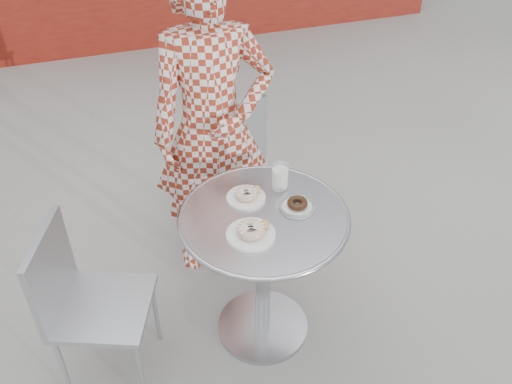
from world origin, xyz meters
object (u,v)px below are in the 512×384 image
object	(u,v)px
plate_checker	(297,205)
milk_cup	(280,178)
plate_near	(252,232)
chair_left	(107,332)
plate_far	(247,195)
bistro_table	(264,247)
seated_person	(213,129)
chair_far	(220,181)

from	to	relation	value
plate_checker	milk_cup	bearing A→B (deg)	98.95
plate_near	plate_checker	bearing A→B (deg)	24.27
chair_left	plate_far	size ratio (longest dim) A/B	4.77
bistro_table	seated_person	distance (m)	0.67
plate_near	chair_left	bearing A→B (deg)	170.67
chair_left	plate_far	bearing A→B (deg)	-58.41
plate_far	plate_near	distance (m)	0.25
bistro_table	chair_left	distance (m)	0.81
chair_far	milk_cup	world-z (taller)	milk_cup
chair_far	plate_far	bearing A→B (deg)	61.57
plate_checker	plate_near	bearing A→B (deg)	-155.73
chair_far	plate_checker	xyz separation A→B (m)	(0.12, -0.93, 0.51)
chair_far	seated_person	world-z (taller)	seated_person
milk_cup	seated_person	bearing A→B (deg)	113.98
bistro_table	plate_checker	xyz separation A→B (m)	(0.16, 0.01, 0.20)
chair_far	plate_checker	bearing A→B (deg)	74.04
bistro_table	plate_near	xyz separation A→B (m)	(-0.09, -0.10, 0.21)
bistro_table	chair_far	bearing A→B (deg)	87.59
chair_left	plate_checker	world-z (taller)	chair_left
seated_person	plate_checker	xyz separation A→B (m)	(0.22, -0.60, -0.08)
plate_checker	milk_cup	world-z (taller)	milk_cup
seated_person	milk_cup	distance (m)	0.48
seated_person	plate_far	bearing A→B (deg)	-84.16
bistro_table	chair_left	size ratio (longest dim) A/B	0.91
chair_left	seated_person	size ratio (longest dim) A/B	0.49
chair_far	seated_person	xyz separation A→B (m)	(-0.10, -0.33, 0.59)
chair_far	plate_far	distance (m)	0.96
chair_left	plate_far	xyz separation A→B (m)	(0.71, 0.13, 0.52)
plate_checker	chair_left	bearing A→B (deg)	-179.86
plate_near	seated_person	bearing A→B (deg)	88.12
chair_far	seated_person	bearing A→B (deg)	49.49
chair_far	milk_cup	distance (m)	0.96
seated_person	plate_far	xyz separation A→B (m)	(0.03, -0.47, -0.07)
plate_far	plate_near	xyz separation A→B (m)	(-0.05, -0.24, 0.00)
chair_left	plate_checker	xyz separation A→B (m)	(0.90, 0.00, 0.51)
plate_far	plate_checker	size ratio (longest dim) A/B	1.11
chair_left	milk_cup	bearing A→B (deg)	-58.61
chair_far	plate_checker	size ratio (longest dim) A/B	5.41
chair_left	plate_near	world-z (taller)	chair_left
plate_far	milk_cup	bearing A→B (deg)	9.45
plate_far	plate_near	world-z (taller)	plate_near
bistro_table	seated_person	bearing A→B (deg)	96.12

